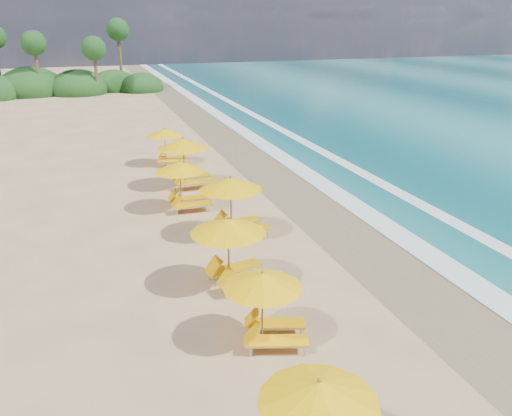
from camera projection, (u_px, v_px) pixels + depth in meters
ground at (256, 236)px, 21.10m from camera, size 160.00×160.00×0.00m
wet_sand at (345, 224)px, 22.29m from camera, size 4.00×160.00×0.01m
surf_foam at (400, 216)px, 23.09m from camera, size 4.00×160.00×0.01m
station_1 at (269, 303)px, 13.81m from camera, size 2.74×2.67×2.16m
station_2 at (234, 247)px, 16.75m from camera, size 2.97×2.85×2.46m
station_3 at (236, 202)px, 20.63m from camera, size 2.84×2.65×2.54m
station_4 at (184, 182)px, 23.54m from camera, size 2.50×2.30×2.33m
station_5 at (188, 159)px, 26.62m from camera, size 2.87×2.65×2.64m
station_6 at (168, 144)px, 30.72m from camera, size 2.76×2.67×2.23m
treeline at (41, 86)px, 58.29m from camera, size 25.80×8.80×9.74m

